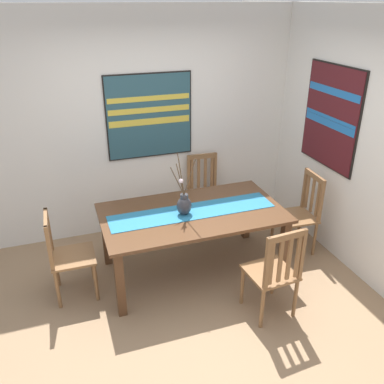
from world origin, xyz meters
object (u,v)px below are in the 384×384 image
dining_table (192,219)px  painting_on_side_wall (331,117)px  chair_0 (205,191)px  centerpiece_vase (184,203)px  painting_on_back_wall (149,116)px  chair_2 (66,254)px  chair_3 (300,213)px  chair_1 (274,271)px

dining_table → painting_on_side_wall: (1.66, 0.13, 0.92)m
painting_on_side_wall → chair_0: bearing=146.0°
centerpiece_vase → painting_on_back_wall: painting_on_back_wall is taller
chair_2 → chair_3: bearing=-0.4°
painting_on_back_wall → painting_on_side_wall: size_ratio=0.93×
dining_table → chair_0: chair_0 is taller
chair_2 → painting_on_side_wall: (2.96, 0.10, 1.08)m
painting_on_back_wall → chair_3: bearing=-37.9°
centerpiece_vase → chair_1: (0.58, -0.87, -0.37)m
chair_0 → painting_on_back_wall: painting_on_back_wall is taller
dining_table → centerpiece_vase: bearing=-163.7°
chair_0 → chair_2: 2.00m
dining_table → painting_on_side_wall: 1.90m
chair_1 → chair_3: 1.25m
painting_on_back_wall → chair_2: bearing=-135.8°
dining_table → chair_0: 1.05m
painting_on_back_wall → painting_on_side_wall: bearing=-29.5°
dining_table → painting_on_side_wall: bearing=4.4°
chair_1 → painting_on_back_wall: 2.36m
centerpiece_vase → chair_1: bearing=-56.6°
painting_on_side_wall → chair_3: bearing=-159.9°
chair_2 → painting_on_back_wall: (1.16, 1.13, 0.99)m
centerpiece_vase → painting_on_back_wall: size_ratio=0.63×
dining_table → chair_0: bearing=62.0°
painting_on_back_wall → chair_0: bearing=-20.3°
chair_0 → chair_3: chair_3 is taller
dining_table → centerpiece_vase: size_ratio=2.89×
chair_2 → chair_0: bearing=26.6°
chair_1 → chair_3: chair_1 is taller
dining_table → chair_3: size_ratio=1.97×
chair_1 → chair_0: bearing=89.6°
chair_2 → dining_table: bearing=-1.0°
chair_0 → painting_on_back_wall: bearing=159.7°
chair_0 → chair_2: size_ratio=1.03×
chair_3 → painting_on_back_wall: size_ratio=0.92×
centerpiece_vase → painting_on_back_wall: 1.33m
chair_0 → chair_1: (-0.01, -1.82, 0.01)m
painting_on_side_wall → chair_2: bearing=-178.0°
chair_3 → centerpiece_vase: bearing=-178.6°
chair_3 → chair_0: bearing=132.6°
chair_0 → painting_on_side_wall: painting_on_side_wall is taller
dining_table → chair_3: bearing=0.3°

